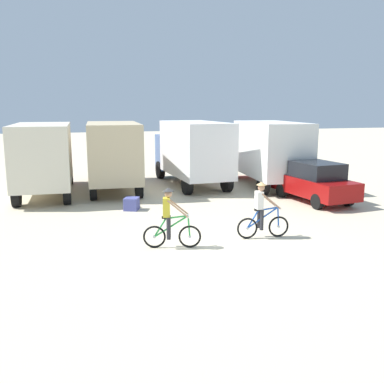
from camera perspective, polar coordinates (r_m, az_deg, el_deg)
ground_plane at (r=13.17m, az=3.74°, el=-7.30°), size 120.00×120.00×0.00m
box_truck_cream_rv at (r=21.63m, az=-18.62°, el=4.49°), size 2.60×6.83×3.35m
box_truck_tan_camper at (r=22.21m, az=-10.17°, el=5.05°), size 2.79×6.88×3.35m
box_truck_avon_van at (r=23.14m, az=0.01°, el=5.46°), size 2.70×6.86×3.35m
box_truck_white_box at (r=23.28m, az=9.69°, el=5.34°), size 2.86×6.90×3.35m
sedan_parked at (r=19.98m, az=15.59°, el=1.28°), size 2.19×4.36×1.76m
cyclist_orange_shirt at (r=12.99m, az=-2.87°, el=-3.67°), size 1.69×0.62×1.82m
cyclist_cowboy_hat at (r=14.12m, az=9.02°, el=-2.59°), size 1.73×0.52×1.82m
supply_crate at (r=17.98m, az=-7.84°, el=-1.53°), size 0.73×0.76×0.51m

